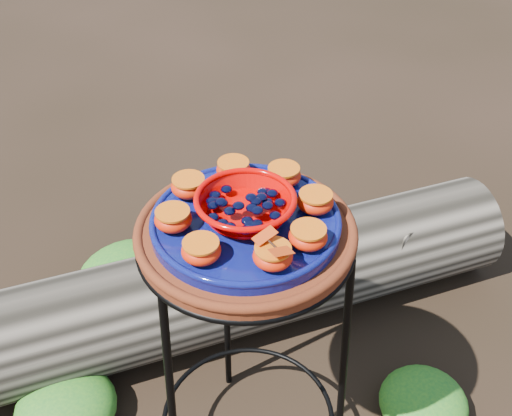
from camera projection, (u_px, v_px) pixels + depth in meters
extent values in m
cylinder|color=#531C0F|center=(246.00, 235.00, 1.16)|extent=(0.40, 0.40, 0.03)
cylinder|color=#030040|center=(246.00, 223.00, 1.15)|extent=(0.34, 0.34, 0.02)
ellipsoid|color=#C1320B|center=(273.00, 256.00, 1.04)|extent=(0.07, 0.07, 0.04)
ellipsoid|color=#C1320B|center=(308.00, 237.00, 1.07)|extent=(0.07, 0.07, 0.04)
ellipsoid|color=#C1320B|center=(315.00, 202.00, 1.15)|extent=(0.07, 0.07, 0.04)
ellipsoid|color=#C1320B|center=(284.00, 176.00, 1.21)|extent=(0.07, 0.07, 0.04)
ellipsoid|color=#C1320B|center=(233.00, 170.00, 1.23)|extent=(0.07, 0.07, 0.04)
ellipsoid|color=#C1320B|center=(189.00, 186.00, 1.19)|extent=(0.07, 0.07, 0.04)
ellipsoid|color=#C1320B|center=(173.00, 219.00, 1.11)|extent=(0.07, 0.07, 0.04)
ellipsoid|color=#C1320B|center=(201.00, 251.00, 1.05)|extent=(0.07, 0.07, 0.04)
ellipsoid|color=#1A5E1E|center=(66.00, 407.00, 1.64)|extent=(0.26, 0.26, 0.13)
ellipsoid|color=#1A5E1E|center=(424.00, 402.00, 1.65)|extent=(0.23, 0.23, 0.11)
ellipsoid|color=#1A5E1E|center=(133.00, 279.00, 1.96)|extent=(0.35, 0.35, 0.17)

